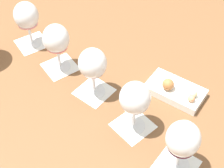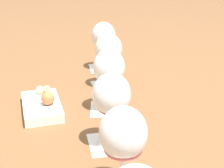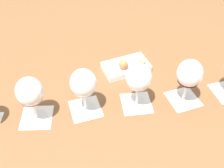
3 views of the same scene
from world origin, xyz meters
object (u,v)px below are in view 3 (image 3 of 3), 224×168
at_px(wine_glass_3, 139,80).
at_px(snack_dish, 126,66).
at_px(wine_glass_1, 30,94).
at_px(wine_glass_2, 83,85).
at_px(wine_glass_4, 189,75).

height_order(wine_glass_3, snack_dish, wine_glass_3).
height_order(wine_glass_1, wine_glass_3, same).
bearing_deg(snack_dish, wine_glass_2, -177.44).
height_order(wine_glass_3, wine_glass_4, same).
bearing_deg(wine_glass_1, snack_dish, -13.52).
bearing_deg(wine_glass_2, wine_glass_1, 141.22).
relative_size(wine_glass_1, wine_glass_3, 1.00).
bearing_deg(wine_glass_3, wine_glass_4, -45.03).
bearing_deg(wine_glass_1, wine_glass_4, -42.59).
bearing_deg(snack_dish, wine_glass_1, 166.48).
height_order(wine_glass_2, wine_glass_3, same).
relative_size(wine_glass_1, wine_glass_4, 1.00).
height_order(wine_glass_4, snack_dish, wine_glass_4).
bearing_deg(wine_glass_3, wine_glass_2, 136.18).
bearing_deg(snack_dish, wine_glass_3, -132.96).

